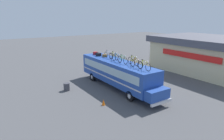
{
  "coord_description": "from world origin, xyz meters",
  "views": [
    {
      "loc": [
        16.91,
        -11.79,
        7.4
      ],
      "look_at": [
        -0.87,
        0.0,
        1.73
      ],
      "focal_mm": 32.12,
      "sensor_mm": 36.0,
      "label": 1
    }
  ],
  "objects_px": {
    "luggage_bag_2": "(99,54)",
    "trash_bin": "(67,87)",
    "bus": "(117,72)",
    "luggage_bag_3": "(105,55)",
    "rooftop_bicycle_5": "(133,61)",
    "rooftop_bicycle_7": "(144,66)",
    "rooftop_bicycle_1": "(108,55)",
    "rooftop_bicycle_2": "(114,56)",
    "traffic_cone": "(103,102)",
    "rooftop_bicycle_6": "(136,64)",
    "rooftop_bicycle_4": "(122,60)",
    "rooftop_bicycle_3": "(117,58)",
    "luggage_bag_1": "(95,53)"
  },
  "relations": [
    {
      "from": "rooftop_bicycle_1",
      "to": "traffic_cone",
      "type": "distance_m",
      "value": 6.99
    },
    {
      "from": "rooftop_bicycle_1",
      "to": "rooftop_bicycle_4",
      "type": "height_order",
      "value": "rooftop_bicycle_4"
    },
    {
      "from": "trash_bin",
      "to": "traffic_cone",
      "type": "distance_m",
      "value": 5.34
    },
    {
      "from": "luggage_bag_2",
      "to": "trash_bin",
      "type": "relative_size",
      "value": 0.73
    },
    {
      "from": "bus",
      "to": "rooftop_bicycle_5",
      "type": "bearing_deg",
      "value": 10.41
    },
    {
      "from": "trash_bin",
      "to": "rooftop_bicycle_2",
      "type": "bearing_deg",
      "value": 77.53
    },
    {
      "from": "rooftop_bicycle_7",
      "to": "trash_bin",
      "type": "xyz_separation_m",
      "value": [
        -6.31,
        -4.83,
        -2.88
      ]
    },
    {
      "from": "rooftop_bicycle_3",
      "to": "rooftop_bicycle_4",
      "type": "distance_m",
      "value": 1.08
    },
    {
      "from": "luggage_bag_1",
      "to": "rooftop_bicycle_5",
      "type": "xyz_separation_m",
      "value": [
        6.77,
        0.43,
        0.21
      ]
    },
    {
      "from": "luggage_bag_3",
      "to": "rooftop_bicycle_7",
      "type": "bearing_deg",
      "value": -1.91
    },
    {
      "from": "trash_bin",
      "to": "traffic_cone",
      "type": "xyz_separation_m",
      "value": [
        5.18,
        1.31,
        -0.13
      ]
    },
    {
      "from": "rooftop_bicycle_5",
      "to": "traffic_cone",
      "type": "height_order",
      "value": "rooftop_bicycle_5"
    },
    {
      "from": "rooftop_bicycle_4",
      "to": "rooftop_bicycle_5",
      "type": "relative_size",
      "value": 0.98
    },
    {
      "from": "bus",
      "to": "rooftop_bicycle_2",
      "type": "height_order",
      "value": "rooftop_bicycle_2"
    },
    {
      "from": "bus",
      "to": "luggage_bag_3",
      "type": "distance_m",
      "value": 3.14
    },
    {
      "from": "rooftop_bicycle_5",
      "to": "rooftop_bicycle_7",
      "type": "bearing_deg",
      "value": -12.3
    },
    {
      "from": "rooftop_bicycle_3",
      "to": "traffic_cone",
      "type": "bearing_deg",
      "value": -49.03
    },
    {
      "from": "rooftop_bicycle_2",
      "to": "trash_bin",
      "type": "height_order",
      "value": "rooftop_bicycle_2"
    },
    {
      "from": "bus",
      "to": "luggage_bag_3",
      "type": "bearing_deg",
      "value": 176.49
    },
    {
      "from": "luggage_bag_1",
      "to": "rooftop_bicycle_2",
      "type": "xyz_separation_m",
      "value": [
        3.63,
        0.3,
        0.19
      ]
    },
    {
      "from": "rooftop_bicycle_3",
      "to": "rooftop_bicycle_7",
      "type": "distance_m",
      "value": 4.16
    },
    {
      "from": "rooftop_bicycle_2",
      "to": "rooftop_bicycle_5",
      "type": "xyz_separation_m",
      "value": [
        3.14,
        0.13,
        0.02
      ]
    },
    {
      "from": "rooftop_bicycle_1",
      "to": "rooftop_bicycle_3",
      "type": "bearing_deg",
      "value": -6.94
    },
    {
      "from": "luggage_bag_3",
      "to": "trash_bin",
      "type": "xyz_separation_m",
      "value": [
        0.66,
        -5.06,
        -2.66
      ]
    },
    {
      "from": "bus",
      "to": "luggage_bag_2",
      "type": "height_order",
      "value": "luggage_bag_2"
    },
    {
      "from": "rooftop_bicycle_4",
      "to": "trash_bin",
      "type": "height_order",
      "value": "rooftop_bicycle_4"
    },
    {
      "from": "traffic_cone",
      "to": "luggage_bag_3",
      "type": "bearing_deg",
      "value": 147.33
    },
    {
      "from": "rooftop_bicycle_3",
      "to": "rooftop_bicycle_4",
      "type": "height_order",
      "value": "rooftop_bicycle_4"
    },
    {
      "from": "bus",
      "to": "rooftop_bicycle_1",
      "type": "distance_m",
      "value": 2.59
    },
    {
      "from": "rooftop_bicycle_4",
      "to": "rooftop_bicycle_7",
      "type": "relative_size",
      "value": 0.98
    },
    {
      "from": "bus",
      "to": "rooftop_bicycle_1",
      "type": "bearing_deg",
      "value": 175.24
    },
    {
      "from": "luggage_bag_2",
      "to": "luggage_bag_3",
      "type": "height_order",
      "value": "luggage_bag_2"
    },
    {
      "from": "rooftop_bicycle_1",
      "to": "luggage_bag_1",
      "type": "bearing_deg",
      "value": -175.1
    },
    {
      "from": "rooftop_bicycle_5",
      "to": "rooftop_bicycle_6",
      "type": "bearing_deg",
      "value": -25.51
    },
    {
      "from": "rooftop_bicycle_7",
      "to": "trash_bin",
      "type": "bearing_deg",
      "value": -142.58
    },
    {
      "from": "luggage_bag_3",
      "to": "rooftop_bicycle_2",
      "type": "xyz_separation_m",
      "value": [
        1.8,
        0.08,
        0.21
      ]
    },
    {
      "from": "bus",
      "to": "rooftop_bicycle_4",
      "type": "distance_m",
      "value": 1.85
    },
    {
      "from": "rooftop_bicycle_3",
      "to": "rooftop_bicycle_5",
      "type": "distance_m",
      "value": 2.19
    },
    {
      "from": "luggage_bag_1",
      "to": "rooftop_bicycle_7",
      "type": "relative_size",
      "value": 0.3
    },
    {
      "from": "bus",
      "to": "rooftop_bicycle_4",
      "type": "height_order",
      "value": "rooftop_bicycle_4"
    },
    {
      "from": "rooftop_bicycle_4",
      "to": "rooftop_bicycle_5",
      "type": "height_order",
      "value": "rooftop_bicycle_5"
    },
    {
      "from": "rooftop_bicycle_7",
      "to": "bus",
      "type": "bearing_deg",
      "value": 179.2
    },
    {
      "from": "rooftop_bicycle_1",
      "to": "rooftop_bicycle_7",
      "type": "height_order",
      "value": "rooftop_bicycle_7"
    },
    {
      "from": "rooftop_bicycle_4",
      "to": "trash_bin",
      "type": "distance_m",
      "value": 6.41
    },
    {
      "from": "rooftop_bicycle_2",
      "to": "rooftop_bicycle_4",
      "type": "relative_size",
      "value": 0.99
    },
    {
      "from": "rooftop_bicycle_1",
      "to": "rooftop_bicycle_5",
      "type": "relative_size",
      "value": 0.96
    },
    {
      "from": "luggage_bag_3",
      "to": "traffic_cone",
      "type": "height_order",
      "value": "luggage_bag_3"
    },
    {
      "from": "luggage_bag_1",
      "to": "rooftop_bicycle_4",
      "type": "height_order",
      "value": "rooftop_bicycle_4"
    },
    {
      "from": "luggage_bag_2",
      "to": "bus",
      "type": "bearing_deg",
      "value": 2.14
    },
    {
      "from": "rooftop_bicycle_7",
      "to": "trash_bin",
      "type": "height_order",
      "value": "rooftop_bicycle_7"
    }
  ]
}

